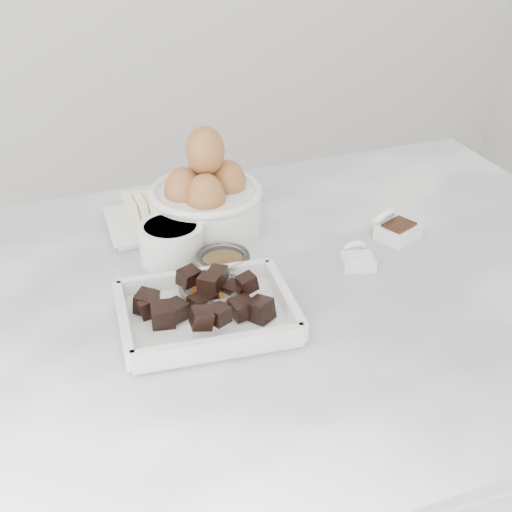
{
  "coord_description": "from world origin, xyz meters",
  "views": [
    {
      "loc": [
        -0.28,
        -0.78,
        1.49
      ],
      "look_at": [
        0.02,
        0.03,
        0.98
      ],
      "focal_mm": 50.0,
      "sensor_mm": 36.0,
      "label": 1
    }
  ],
  "objects_px": {
    "honey_bowl": "(223,264)",
    "salt_spoon": "(357,258)",
    "chocolate_dish": "(206,308)",
    "sugar_ramekin": "(171,241)",
    "butter_plate": "(149,217)",
    "vanilla_spoon": "(394,228)",
    "zest_bowl": "(211,295)",
    "egg_bowl": "(206,198)"
  },
  "relations": [
    {
      "from": "butter_plate",
      "to": "zest_bowl",
      "type": "bearing_deg",
      "value": -84.16
    },
    {
      "from": "chocolate_dish",
      "to": "butter_plate",
      "type": "relative_size",
      "value": 1.67
    },
    {
      "from": "butter_plate",
      "to": "sugar_ramekin",
      "type": "distance_m",
      "value": 0.11
    },
    {
      "from": "butter_plate",
      "to": "salt_spoon",
      "type": "height_order",
      "value": "butter_plate"
    },
    {
      "from": "honey_bowl",
      "to": "salt_spoon",
      "type": "relative_size",
      "value": 1.2
    },
    {
      "from": "honey_bowl",
      "to": "zest_bowl",
      "type": "xyz_separation_m",
      "value": [
        -0.04,
        -0.07,
        0.0
      ]
    },
    {
      "from": "chocolate_dish",
      "to": "egg_bowl",
      "type": "bearing_deg",
      "value": 72.55
    },
    {
      "from": "sugar_ramekin",
      "to": "honey_bowl",
      "type": "relative_size",
      "value": 1.21
    },
    {
      "from": "chocolate_dish",
      "to": "zest_bowl",
      "type": "xyz_separation_m",
      "value": [
        0.02,
        0.03,
        -0.0
      ]
    },
    {
      "from": "salt_spoon",
      "to": "butter_plate",
      "type": "bearing_deg",
      "value": 139.79
    },
    {
      "from": "butter_plate",
      "to": "sugar_ramekin",
      "type": "relative_size",
      "value": 1.5
    },
    {
      "from": "honey_bowl",
      "to": "zest_bowl",
      "type": "height_order",
      "value": "zest_bowl"
    },
    {
      "from": "vanilla_spoon",
      "to": "honey_bowl",
      "type": "bearing_deg",
      "value": -177.77
    },
    {
      "from": "chocolate_dish",
      "to": "vanilla_spoon",
      "type": "relative_size",
      "value": 2.64
    },
    {
      "from": "butter_plate",
      "to": "sugar_ramekin",
      "type": "height_order",
      "value": "same"
    },
    {
      "from": "zest_bowl",
      "to": "salt_spoon",
      "type": "relative_size",
      "value": 1.29
    },
    {
      "from": "butter_plate",
      "to": "zest_bowl",
      "type": "distance_m",
      "value": 0.25
    },
    {
      "from": "egg_bowl",
      "to": "vanilla_spoon",
      "type": "bearing_deg",
      "value": -25.65
    },
    {
      "from": "butter_plate",
      "to": "chocolate_dish",
      "type": "bearing_deg",
      "value": -88.14
    },
    {
      "from": "vanilla_spoon",
      "to": "zest_bowl",
      "type": "bearing_deg",
      "value": -165.53
    },
    {
      "from": "chocolate_dish",
      "to": "sugar_ramekin",
      "type": "bearing_deg",
      "value": 89.89
    },
    {
      "from": "zest_bowl",
      "to": "vanilla_spoon",
      "type": "distance_m",
      "value": 0.34
    },
    {
      "from": "sugar_ramekin",
      "to": "zest_bowl",
      "type": "distance_m",
      "value": 0.14
    },
    {
      "from": "chocolate_dish",
      "to": "honey_bowl",
      "type": "relative_size",
      "value": 3.03
    },
    {
      "from": "zest_bowl",
      "to": "honey_bowl",
      "type": "bearing_deg",
      "value": 60.61
    },
    {
      "from": "zest_bowl",
      "to": "vanilla_spoon",
      "type": "bearing_deg",
      "value": 14.47
    },
    {
      "from": "chocolate_dish",
      "to": "salt_spoon",
      "type": "xyz_separation_m",
      "value": [
        0.25,
        0.06,
        -0.01
      ]
    },
    {
      "from": "chocolate_dish",
      "to": "zest_bowl",
      "type": "relative_size",
      "value": 2.81
    },
    {
      "from": "butter_plate",
      "to": "vanilla_spoon",
      "type": "distance_m",
      "value": 0.39
    },
    {
      "from": "sugar_ramekin",
      "to": "zest_bowl",
      "type": "height_order",
      "value": "sugar_ramekin"
    },
    {
      "from": "salt_spoon",
      "to": "egg_bowl",
      "type": "bearing_deg",
      "value": 133.48
    },
    {
      "from": "honey_bowl",
      "to": "chocolate_dish",
      "type": "bearing_deg",
      "value": -118.69
    },
    {
      "from": "sugar_ramekin",
      "to": "honey_bowl",
      "type": "distance_m",
      "value": 0.09
    },
    {
      "from": "vanilla_spoon",
      "to": "butter_plate",
      "type": "bearing_deg",
      "value": 155.0
    },
    {
      "from": "chocolate_dish",
      "to": "honey_bowl",
      "type": "height_order",
      "value": "chocolate_dish"
    },
    {
      "from": "chocolate_dish",
      "to": "zest_bowl",
      "type": "height_order",
      "value": "chocolate_dish"
    },
    {
      "from": "butter_plate",
      "to": "honey_bowl",
      "type": "relative_size",
      "value": 1.82
    },
    {
      "from": "egg_bowl",
      "to": "zest_bowl",
      "type": "bearing_deg",
      "value": -105.9
    },
    {
      "from": "egg_bowl",
      "to": "salt_spoon",
      "type": "bearing_deg",
      "value": -46.52
    },
    {
      "from": "egg_bowl",
      "to": "salt_spoon",
      "type": "height_order",
      "value": "egg_bowl"
    },
    {
      "from": "honey_bowl",
      "to": "salt_spoon",
      "type": "height_order",
      "value": "salt_spoon"
    },
    {
      "from": "honey_bowl",
      "to": "vanilla_spoon",
      "type": "bearing_deg",
      "value": 2.23
    }
  ]
}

